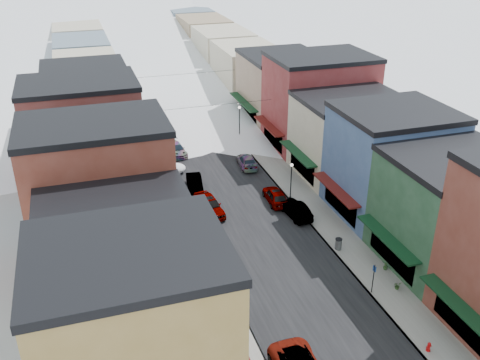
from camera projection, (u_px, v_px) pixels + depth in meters
road at (175, 106)px, 82.89m from camera, size 10.00×160.00×0.01m
sidewalk_left at (132, 109)px, 81.05m from camera, size 3.20×160.00×0.15m
sidewalk_right at (216, 101)px, 84.67m from camera, size 3.20×160.00×0.15m
curb_left at (142, 108)px, 81.48m from camera, size 0.10×160.00×0.15m
curb_right at (206, 102)px, 84.24m from camera, size 0.10×160.00×0.15m
bldg_l_yellow at (136, 337)px, 28.85m from camera, size 11.30×8.70×11.50m
bldg_l_cream at (120, 265)px, 36.56m from camera, size 11.30×8.20×9.50m
bldg_l_brick_near at (101, 195)px, 42.60m from camera, size 12.30×8.20×12.50m
bldg_l_grayblue at (101, 171)px, 50.78m from camera, size 11.30×9.20×9.00m
bldg_l_brick_far at (84, 130)px, 57.77m from camera, size 13.30×9.20×11.00m
bldg_l_tan at (88, 106)px, 66.81m from camera, size 11.30×11.20×10.00m
bldg_r_green at (450, 211)px, 43.35m from camera, size 11.30×9.20×9.50m
bldg_r_blue at (390, 162)px, 50.83m from camera, size 11.30×9.20×10.50m
bldg_r_cream at (349, 136)px, 59.00m from camera, size 12.30×9.20×9.00m
bldg_r_brick_far at (319, 101)px, 66.29m from camera, size 13.30×9.20×11.50m
bldg_r_tan at (281, 88)px, 75.00m from camera, size 11.30×11.20×9.50m
distant_blocks at (149, 49)px, 100.81m from camera, size 34.00×55.00×8.00m
overhead_cables at (192, 89)px, 69.47m from camera, size 16.40×15.04×0.04m
car_silver_sedan at (209, 205)px, 52.31m from camera, size 2.50×5.19×1.71m
car_dark_hatch at (195, 183)px, 56.93m from camera, size 2.10×4.55×1.44m
car_silver_wagon at (176, 149)px, 65.51m from camera, size 2.27×4.79×1.35m
car_green_sedan at (295, 209)px, 51.77m from camera, size 1.99×4.63×1.48m
car_gray_suv at (276, 196)px, 54.30m from camera, size 2.02×4.53×1.51m
car_black_sedan at (247, 161)px, 62.23m from camera, size 2.34×4.82×1.35m
car_lane_silver at (170, 106)px, 80.08m from camera, size 2.44×4.83×1.58m
car_lane_white at (169, 87)px, 89.43m from camera, size 3.30×6.18×1.65m
fire_hydrant at (429, 347)px, 35.52m from camera, size 0.40×0.30×0.68m
parking_sign at (373, 276)px, 40.59m from camera, size 0.09×0.34×2.53m
trash_can at (338, 244)px, 46.40m from camera, size 0.61×0.61×1.03m
streetlamp_near at (291, 176)px, 54.08m from camera, size 0.32×0.32×3.90m
streetlamp_far at (239, 118)px, 68.96m from camera, size 0.37×0.37×4.41m
planter_near at (397, 286)px, 41.48m from camera, size 0.66×0.62×0.59m
planter_far at (385, 266)px, 43.76m from camera, size 0.41×0.41×0.63m
snow_pile_near at (215, 251)px, 45.81m from camera, size 2.38×2.67×1.01m
snow_pile_mid at (207, 235)px, 48.15m from camera, size 2.23×2.57×0.94m
snow_pile_far at (175, 168)px, 60.81m from camera, size 2.53×2.75×1.07m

